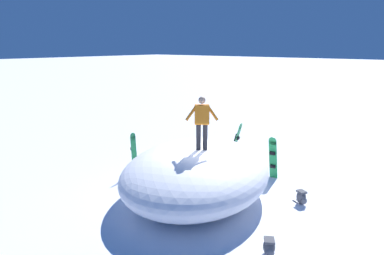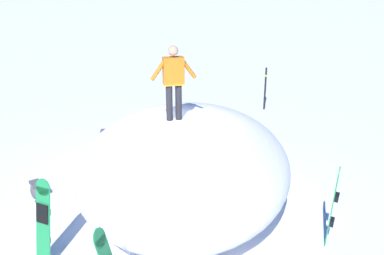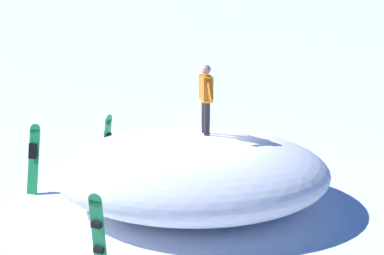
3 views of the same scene
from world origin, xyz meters
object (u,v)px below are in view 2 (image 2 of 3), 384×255
snowboard_tertiary_upright (44,221)px  backpack_near (36,190)px  backpack_far (105,137)px  trail_marker_pole (265,88)px  snowboard_secondary_upright (333,205)px  snowboarder_standing (174,78)px

snowboard_tertiary_upright → backpack_near: 2.37m
backpack_far → backpack_near: bearing=10.9°
backpack_near → trail_marker_pole: size_ratio=0.36×
snowboard_tertiary_upright → backpack_near: bearing=-129.9°
snowboard_tertiary_upright → trail_marker_pole: bearing=176.4°
snowboard_secondary_upright → snowboarder_standing: bearing=-97.6°
backpack_near → trail_marker_pole: 8.40m
backpack_far → trail_marker_pole: trail_marker_pole is taller
snowboard_secondary_upright → trail_marker_pole: (-6.69, -3.64, -0.05)m
backpack_near → trail_marker_pole: bearing=163.6°
snowboard_secondary_upright → backpack_near: 6.18m
trail_marker_pole → snowboard_secondary_upright: bearing=28.5°
backpack_near → snowboard_secondary_upright: bearing=102.7°
trail_marker_pole → snowboarder_standing: bearing=0.7°
snowboard_tertiary_upright → backpack_far: 5.26m
snowboarder_standing → backpack_far: (-1.36, -3.05, -2.40)m
snowboard_secondary_upright → trail_marker_pole: size_ratio=1.09×
snowboarder_standing → snowboard_secondary_upright: bearing=82.4°
snowboarder_standing → backpack_near: size_ratio=3.04×
snowboarder_standing → snowboard_tertiary_upright: 3.81m
snowboard_tertiary_upright → backpack_near: size_ratio=2.99×
backpack_near → trail_marker_pole: (-8.04, 2.36, 0.55)m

